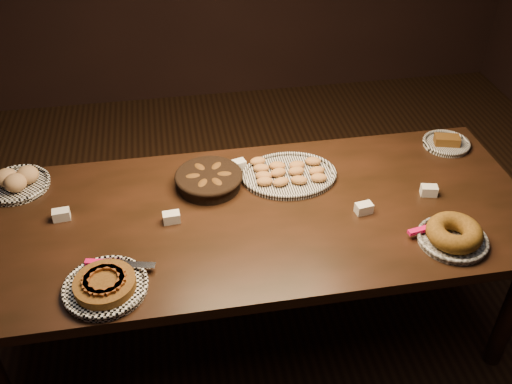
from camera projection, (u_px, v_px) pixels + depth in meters
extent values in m
plane|color=black|center=(255.00, 327.00, 2.87)|extent=(5.00, 5.00, 0.00)
cube|color=black|center=(255.00, 217.00, 2.43)|extent=(2.40, 1.00, 0.05)
cylinder|color=black|center=(511.00, 310.00, 2.51)|extent=(0.08, 0.08, 0.70)
cylinder|color=black|center=(26.00, 250.00, 2.81)|extent=(0.08, 0.08, 0.70)
cylinder|color=black|center=(439.00, 203.00, 3.10)|extent=(0.08, 0.08, 0.70)
torus|color=white|center=(105.00, 286.00, 2.06)|extent=(0.31, 0.31, 0.02)
cylinder|color=#46250E|center=(105.00, 284.00, 2.05)|extent=(0.28, 0.28, 0.04)
cube|color=#5F2310|center=(120.00, 281.00, 2.03)|extent=(0.05, 0.08, 0.01)
cube|color=#5F2310|center=(121.00, 274.00, 2.05)|extent=(0.04, 0.08, 0.01)
cube|color=#5F2310|center=(116.00, 269.00, 2.07)|extent=(0.07, 0.07, 0.01)
cube|color=#5F2310|center=(108.00, 267.00, 2.08)|extent=(0.08, 0.04, 0.01)
cube|color=#5F2310|center=(98.00, 269.00, 2.08)|extent=(0.08, 0.05, 0.01)
cube|color=#5F2310|center=(90.00, 274.00, 2.06)|extent=(0.06, 0.08, 0.01)
cube|color=#5F2310|center=(86.00, 281.00, 2.03)|extent=(0.03, 0.08, 0.01)
cube|color=#5F2310|center=(88.00, 288.00, 2.00)|extent=(0.06, 0.08, 0.01)
cube|color=#5F2310|center=(95.00, 292.00, 1.99)|extent=(0.08, 0.05, 0.01)
cube|color=#5F2310|center=(105.00, 292.00, 1.99)|extent=(0.08, 0.03, 0.01)
cube|color=#5F2310|center=(114.00, 288.00, 2.00)|extent=(0.07, 0.06, 0.01)
cube|color=#FF0C64|center=(101.00, 263.00, 2.13)|extent=(0.12, 0.05, 0.02)
cube|color=silver|center=(135.00, 265.00, 2.13)|extent=(0.15, 0.06, 0.00)
torus|color=black|center=(289.00, 174.00, 2.60)|extent=(0.35, 0.35, 0.02)
ellipsoid|color=brown|center=(265.00, 181.00, 2.54)|extent=(0.08, 0.05, 0.04)
ellipsoid|color=brown|center=(281.00, 182.00, 2.54)|extent=(0.09, 0.07, 0.04)
ellipsoid|color=brown|center=(299.00, 180.00, 2.55)|extent=(0.09, 0.07, 0.04)
ellipsoid|color=brown|center=(319.00, 178.00, 2.56)|extent=(0.08, 0.06, 0.04)
ellipsoid|color=brown|center=(264.00, 176.00, 2.57)|extent=(0.08, 0.06, 0.04)
ellipsoid|color=brown|center=(278.00, 172.00, 2.59)|extent=(0.08, 0.07, 0.04)
ellipsoid|color=brown|center=(296.00, 171.00, 2.60)|extent=(0.08, 0.05, 0.04)
ellipsoid|color=brown|center=(317.00, 171.00, 2.60)|extent=(0.08, 0.06, 0.04)
ellipsoid|color=brown|center=(261.00, 168.00, 2.62)|extent=(0.08, 0.06, 0.04)
ellipsoid|color=brown|center=(277.00, 166.00, 2.63)|extent=(0.08, 0.06, 0.04)
ellipsoid|color=brown|center=(297.00, 165.00, 2.64)|extent=(0.08, 0.05, 0.04)
ellipsoid|color=brown|center=(313.00, 161.00, 2.66)|extent=(0.08, 0.07, 0.04)
ellipsoid|color=brown|center=(258.00, 161.00, 2.66)|extent=(0.08, 0.06, 0.04)
torus|color=black|center=(453.00, 238.00, 2.26)|extent=(0.28, 0.28, 0.02)
torus|color=brown|center=(454.00, 232.00, 2.24)|extent=(0.29, 0.29, 0.08)
cube|color=#FF0C64|center=(422.00, 230.00, 2.28)|extent=(0.12, 0.05, 0.02)
cube|color=silver|center=(449.00, 223.00, 2.32)|extent=(0.15, 0.06, 0.00)
cylinder|color=black|center=(209.00, 180.00, 2.54)|extent=(0.30, 0.30, 0.07)
torus|color=black|center=(209.00, 176.00, 2.52)|extent=(0.30, 0.30, 0.02)
ellipsoid|color=#311B09|center=(225.00, 176.00, 2.53)|extent=(0.10, 0.06, 0.04)
ellipsoid|color=#311B09|center=(217.00, 168.00, 2.58)|extent=(0.09, 0.10, 0.04)
ellipsoid|color=#311B09|center=(200.00, 169.00, 2.57)|extent=(0.09, 0.10, 0.04)
ellipsoid|color=#311B09|center=(193.00, 178.00, 2.51)|extent=(0.09, 0.05, 0.04)
ellipsoid|color=#311B09|center=(203.00, 186.00, 2.47)|extent=(0.09, 0.10, 0.04)
ellipsoid|color=#311B09|center=(217.00, 184.00, 2.48)|extent=(0.08, 0.10, 0.04)
torus|color=white|center=(16.00, 183.00, 2.54)|extent=(0.29, 0.29, 0.02)
ellipsoid|color=tan|center=(6.00, 178.00, 2.52)|extent=(0.10, 0.10, 0.08)
ellipsoid|color=tan|center=(28.00, 175.00, 2.54)|extent=(0.10, 0.10, 0.08)
ellipsoid|color=tan|center=(15.00, 183.00, 2.50)|extent=(0.10, 0.10, 0.08)
torus|color=black|center=(446.00, 142.00, 2.81)|extent=(0.23, 0.23, 0.02)
cube|color=#46250E|center=(447.00, 140.00, 2.80)|extent=(0.13, 0.10, 0.04)
cube|color=white|center=(171.00, 217.00, 2.35)|extent=(0.07, 0.05, 0.04)
cube|color=white|center=(238.00, 165.00, 2.65)|extent=(0.08, 0.06, 0.04)
cube|color=white|center=(364.00, 208.00, 2.40)|extent=(0.08, 0.05, 0.04)
cube|color=white|center=(61.00, 215.00, 2.37)|extent=(0.07, 0.05, 0.04)
cube|color=white|center=(429.00, 190.00, 2.50)|extent=(0.08, 0.06, 0.04)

